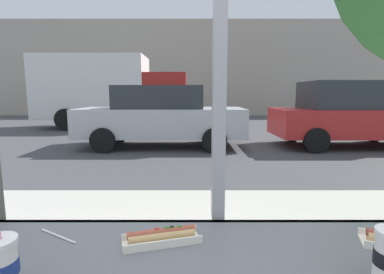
% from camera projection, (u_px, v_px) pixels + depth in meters
% --- Properties ---
extents(ground_plane, '(60.00, 60.00, 0.00)m').
position_uv_depth(ground_plane, '(194.00, 142.00, 9.19)').
color(ground_plane, '#424244').
extents(sidewalk_strip, '(16.00, 2.80, 0.10)m').
position_uv_depth(sidewalk_strip, '(202.00, 242.00, 2.85)').
color(sidewalk_strip, '#B2ADA3').
rests_on(sidewalk_strip, ground).
extents(window_wall, '(2.68, 0.20, 2.90)m').
position_uv_depth(window_wall, '(219.00, 4.00, 1.09)').
color(window_wall, '#56544F').
rests_on(window_wall, ground).
extents(building_facade_far, '(28.00, 1.20, 6.40)m').
position_uv_depth(building_facade_far, '(192.00, 69.00, 20.35)').
color(building_facade_far, '#A89E8E').
rests_on(building_facade_far, ground).
extents(hotdog_tray_near, '(0.27, 0.15, 0.05)m').
position_uv_depth(hotdog_tray_near, '(161.00, 236.00, 0.98)').
color(hotdog_tray_near, silver).
rests_on(hotdog_tray_near, window_counter).
extents(loose_straw, '(0.17, 0.10, 0.01)m').
position_uv_depth(loose_straw, '(57.00, 236.00, 1.03)').
color(loose_straw, white).
rests_on(loose_straw, window_counter).
extents(parked_car_silver, '(4.55, 1.95, 1.70)m').
position_uv_depth(parked_car_silver, '(160.00, 116.00, 8.19)').
color(parked_car_silver, '#BCBCC1').
rests_on(parked_car_silver, ground).
extents(parked_car_red, '(4.14, 2.01, 1.83)m').
position_uv_depth(parked_car_red, '(347.00, 114.00, 8.20)').
color(parked_car_red, red).
rests_on(parked_car_red, ground).
extents(box_truck, '(6.36, 2.44, 3.09)m').
position_uv_depth(box_truck, '(108.00, 90.00, 12.73)').
color(box_truck, silver).
rests_on(box_truck, ground).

